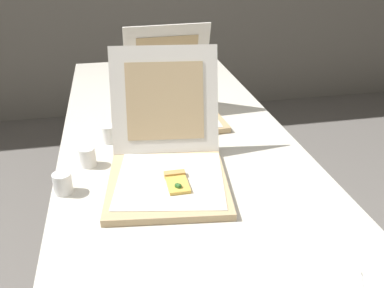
{
  "coord_description": "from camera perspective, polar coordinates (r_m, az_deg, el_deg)",
  "views": [
    {
      "loc": [
        -0.22,
        -0.72,
        1.43
      ],
      "look_at": [
        0.02,
        0.45,
        0.81
      ],
      "focal_mm": 37.36,
      "sensor_mm": 36.0,
      "label": 1
    }
  ],
  "objects": [
    {
      "name": "cup_white_near_center",
      "position": [
        1.37,
        -14.72,
        -1.78
      ],
      "size": [
        0.06,
        0.06,
        0.06
      ],
      "primitive_type": "cylinder",
      "color": "white",
      "rests_on": "table"
    },
    {
      "name": "napkin_pile",
      "position": [
        0.98,
        19.73,
        -18.37
      ],
      "size": [
        0.16,
        0.17,
        0.01
      ],
      "color": "white",
      "rests_on": "table"
    },
    {
      "name": "pizza_box_middle",
      "position": [
        1.69,
        -2.61,
        5.53
      ],
      "size": [
        0.39,
        0.39,
        0.37
      ],
      "rotation": [
        0.0,
        0.0,
        0.08
      ],
      "color": "tan",
      "rests_on": "table"
    },
    {
      "name": "table",
      "position": [
        1.54,
        -1.99,
        -0.8
      ],
      "size": [
        0.87,
        2.26,
        0.75
      ],
      "color": "silver",
      "rests_on": "ground"
    },
    {
      "name": "pizza_box_front",
      "position": [
        1.25,
        -3.54,
        -2.79
      ],
      "size": [
        0.42,
        0.52,
        0.37
      ],
      "rotation": [
        0.0,
        0.0,
        -0.13
      ],
      "color": "tan",
      "rests_on": "table"
    },
    {
      "name": "cup_white_mid",
      "position": [
        1.51,
        -11.77,
        1.44
      ],
      "size": [
        0.06,
        0.06,
        0.06
      ],
      "primitive_type": "cylinder",
      "color": "white",
      "rests_on": "table"
    },
    {
      "name": "cup_white_near_left",
      "position": [
        1.25,
        -17.97,
        -5.36
      ],
      "size": [
        0.06,
        0.06,
        0.06
      ],
      "primitive_type": "cylinder",
      "color": "white",
      "rests_on": "table"
    }
  ]
}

